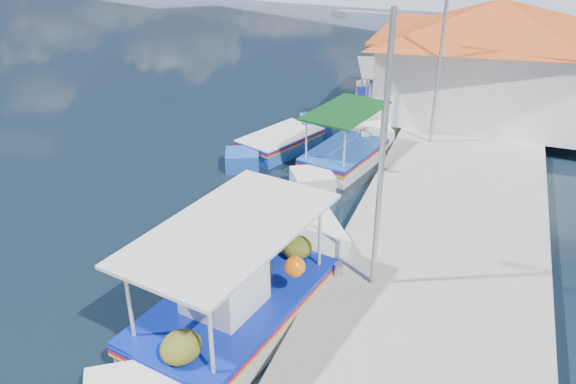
% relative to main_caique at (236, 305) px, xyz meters
% --- Properties ---
extents(ground, '(160.00, 160.00, 0.00)m').
position_rel_main_caique_xyz_m(ground, '(-2.09, -0.16, -0.53)').
color(ground, black).
rests_on(ground, ground).
extents(quay, '(5.00, 44.00, 0.50)m').
position_rel_main_caique_xyz_m(quay, '(3.81, 5.84, -0.28)').
color(quay, '#9F9C95').
rests_on(quay, ground).
extents(bollards, '(0.20, 17.20, 0.30)m').
position_rel_main_caique_xyz_m(bollards, '(1.71, 5.09, 0.12)').
color(bollards, '#A5A8AD').
rests_on(bollards, quay).
extents(main_caique, '(3.43, 8.30, 2.78)m').
position_rel_main_caique_xyz_m(main_caique, '(0.00, 0.00, 0.00)').
color(main_caique, silver).
rests_on(main_caique, ground).
extents(caique_green_canopy, '(2.63, 5.85, 2.24)m').
position_rel_main_caique_xyz_m(caique_green_canopy, '(-0.10, 8.90, -0.20)').
color(caique_green_canopy, silver).
rests_on(caique_green_canopy, ground).
extents(caique_blue_hull, '(2.90, 5.16, 0.98)m').
position_rel_main_caique_xyz_m(caique_blue_hull, '(-2.60, 9.38, -0.27)').
color(caique_blue_hull, '#1D4DAE').
rests_on(caique_blue_hull, ground).
extents(caique_far, '(3.05, 6.07, 2.22)m').
position_rel_main_caique_xyz_m(caique_far, '(-0.09, 14.66, -0.12)').
color(caique_far, silver).
rests_on(caique_far, ground).
extents(harbor_building, '(10.49, 10.49, 4.40)m').
position_rel_main_caique_xyz_m(harbor_building, '(4.10, 14.84, 2.24)').
color(harbor_building, white).
rests_on(harbor_building, quay).
extents(lamp_post_near, '(1.21, 0.14, 6.00)m').
position_rel_main_caique_xyz_m(lamp_post_near, '(2.42, 1.84, 3.32)').
color(lamp_post_near, '#A5A8AD').
rests_on(lamp_post_near, quay).
extents(lamp_post_far, '(1.21, 0.14, 6.00)m').
position_rel_main_caique_xyz_m(lamp_post_far, '(2.42, 10.84, 3.32)').
color(lamp_post_far, '#A5A8AD').
rests_on(lamp_post_far, quay).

